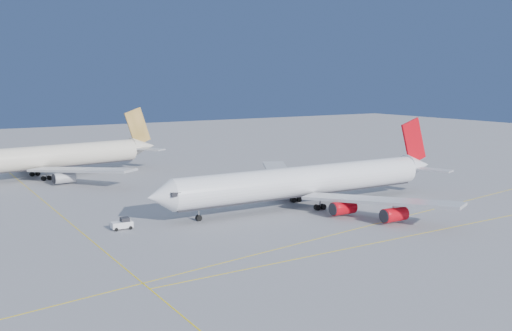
# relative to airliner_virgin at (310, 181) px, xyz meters

# --- Properties ---
(ground) EXTENTS (500.00, 500.00, 0.00)m
(ground) POSITION_rel_airliner_virgin_xyz_m (-6.44, -13.79, -5.27)
(ground) COLOR slate
(ground) RESTS_ON ground
(taxiway_lines) EXTENTS (118.86, 140.00, 0.02)m
(taxiway_lines) POSITION_rel_airliner_virgin_xyz_m (-21.16, -7.45, -5.26)
(taxiway_lines) COLOR yellow
(taxiway_lines) RESTS_ON ground
(airliner_virgin) EXTENTS (70.67, 63.61, 17.46)m
(airliner_virgin) POSITION_rel_airliner_virgin_xyz_m (0.00, 0.00, 0.00)
(airliner_virgin) COLOR white
(airliner_virgin) RESTS_ON ground
(airliner_etihad) EXTENTS (69.14, 63.35, 18.06)m
(airliner_etihad) POSITION_rel_airliner_virgin_xyz_m (-40.38, 65.04, 0.23)
(airliner_etihad) COLOR beige
(airliner_etihad) RESTS_ON ground
(pushback_tug) EXTENTS (3.72, 2.37, 2.05)m
(pushback_tug) POSITION_rel_airliner_virgin_xyz_m (-39.64, 2.28, -4.32)
(pushback_tug) COLOR white
(pushback_tug) RESTS_ON ground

